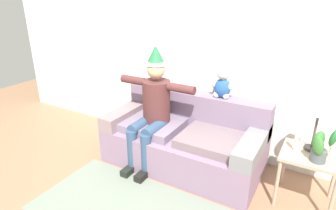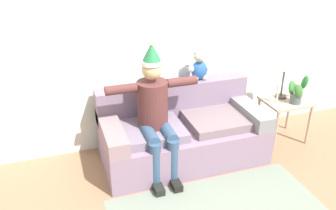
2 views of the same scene
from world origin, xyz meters
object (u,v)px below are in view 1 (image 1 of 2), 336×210
Objects in this scene: person_seated at (152,106)px; teddy_bear at (223,84)px; candle_tall at (297,138)px; table_lamp at (320,108)px; couch at (185,139)px; side_table at (310,162)px; candle_short at (332,145)px; potted_plant at (321,147)px.

person_seated is 0.88m from teddy_bear.
table_lamp is at bearing 39.63° from candle_tall.
couch reaches higher than side_table.
couch is at bearing -139.10° from teddy_bear.
table_lamp is at bearing -12.83° from teddy_bear.
person_seated is at bearing -172.94° from table_lamp.
person_seated is at bearing -155.53° from couch.
teddy_bear reaches higher than candle_short.
potted_plant is 0.17m from candle_short.
person_seated reaches higher than teddy_bear.
table_lamp reaches higher than side_table.
side_table is at bearing -82.47° from table_lamp.
side_table is (1.07, -0.34, -0.55)m from teddy_bear.
couch is 1.56m from table_lamp.
couch is 5.08× the size of potted_plant.
candle_tall is 1.15× the size of candle_short.
teddy_bear is at bearing 162.48° from side_table.
person_seated is at bearing -176.42° from candle_tall.
teddy_bear is 1.87× the size of candle_short.
person_seated reaches higher than candle_tall.
couch is at bearing 24.47° from person_seated.
candle_tall is (-0.15, -0.02, 0.24)m from side_table.
table_lamp is at bearing 111.17° from potted_plant.
candle_tall reaches higher than side_table.
candle_tall is (1.25, -0.07, 0.39)m from couch.
person_seated is (-0.37, -0.17, 0.43)m from couch.
couch is 4.99× the size of teddy_bear.
couch is at bearing 174.08° from potted_plant.
table_lamp is (1.39, 0.05, 0.69)m from couch.
side_table is at bearing 3.91° from person_seated.
side_table is 0.27m from potted_plant.
side_table is 2.41× the size of candle_tall.
table_lamp is 2.45× the size of candle_tall.
person_seated is 1.80m from table_lamp.
couch reaches higher than candle_tall.
side_table is at bearing 7.38° from candle_tall.
couch is 1.26× the size of person_seated.
candle_tall is at bearing 3.58° from person_seated.
teddy_bear is at bearing 166.33° from candle_short.
teddy_bear is at bearing 167.17° from table_lamp.
side_table is at bearing -17.52° from teddy_bear.
person_seated reaches higher than potted_plant.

